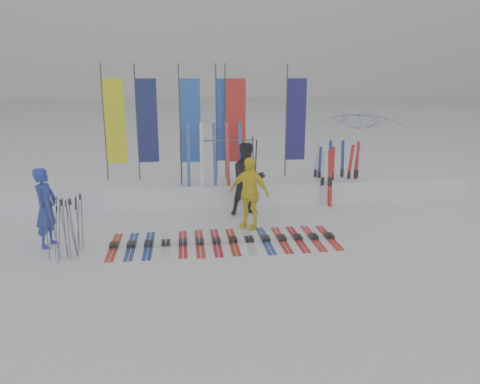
{
  "coord_description": "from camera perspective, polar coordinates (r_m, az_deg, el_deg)",
  "views": [
    {
      "loc": [
        -1.04,
        -8.31,
        3.56
      ],
      "look_at": [
        0.2,
        1.6,
        1.0
      ],
      "focal_mm": 35.0,
      "sensor_mm": 36.0,
      "label": 1
    }
  ],
  "objects": [
    {
      "name": "ground",
      "position": [
        9.1,
        -0.0,
        -8.66
      ],
      "size": [
        120.0,
        120.0,
        0.0
      ],
      "primitive_type": "plane",
      "color": "white",
      "rests_on": "ground"
    },
    {
      "name": "snow_bank",
      "position": [
        13.35,
        -2.45,
        0.24
      ],
      "size": [
        14.0,
        1.6,
        0.6
      ],
      "primitive_type": "cube",
      "color": "white",
      "rests_on": "ground"
    },
    {
      "name": "person_blue",
      "position": [
        10.49,
        -22.58,
        -1.79
      ],
      "size": [
        0.53,
        0.69,
        1.68
      ],
      "primitive_type": "imported",
      "rotation": [
        0.0,
        0.0,
        1.34
      ],
      "color": "#1B2DA1",
      "rests_on": "ground"
    },
    {
      "name": "person_black",
      "position": [
        11.85,
        0.97,
        1.56
      ],
      "size": [
        0.99,
        0.82,
        1.86
      ],
      "primitive_type": "imported",
      "rotation": [
        0.0,
        0.0,
        0.13
      ],
      "color": "black",
      "rests_on": "ground"
    },
    {
      "name": "person_yellow",
      "position": [
        10.85,
        1.1,
        -0.13
      ],
      "size": [
        1.05,
        0.88,
        1.68
      ],
      "primitive_type": "imported",
      "rotation": [
        0.0,
        0.0,
        -0.58
      ],
      "color": "yellow",
      "rests_on": "ground"
    },
    {
      "name": "tent_canopy",
      "position": [
        14.48,
        14.32,
        4.76
      ],
      "size": [
        3.53,
        3.56,
        2.5
      ],
      "primitive_type": "imported",
      "rotation": [
        0.0,
        0.0,
        0.36
      ],
      "color": "white",
      "rests_on": "ground"
    },
    {
      "name": "ski_row",
      "position": [
        10.14,
        -1.91,
        -5.97
      ],
      "size": [
        4.82,
        1.7,
        0.07
      ],
      "color": "#B21C0E",
      "rests_on": "ground"
    },
    {
      "name": "pole_cluster",
      "position": [
        9.77,
        -20.41,
        -4.19
      ],
      "size": [
        0.72,
        0.7,
        1.25
      ],
      "color": "#595B60",
      "rests_on": "ground"
    },
    {
      "name": "feather_flags",
      "position": [
        13.22,
        -4.72,
        8.62
      ],
      "size": [
        5.64,
        0.25,
        3.2
      ],
      "color": "#383A3F",
      "rests_on": "ground"
    },
    {
      "name": "ski_rack",
      "position": [
        12.73,
        -2.7,
        4.52
      ],
      "size": [
        2.04,
        0.8,
        1.23
      ],
      "color": "#383A3F",
      "rests_on": "ground"
    },
    {
      "name": "upright_skis",
      "position": [
        13.49,
        11.53,
        2.27
      ],
      "size": [
        1.23,
        1.05,
        1.69
      ],
      "color": "red",
      "rests_on": "ground"
    }
  ]
}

